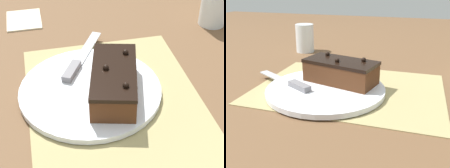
{
  "view_description": "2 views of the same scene",
  "coord_description": "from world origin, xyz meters",
  "views": [
    {
      "loc": [
        0.53,
        -0.13,
        0.49
      ],
      "look_at": [
        -0.01,
        -0.01,
        0.05
      ],
      "focal_mm": 60.0,
      "sensor_mm": 36.0,
      "label": 1
    },
    {
      "loc": [
        0.16,
        -0.6,
        0.25
      ],
      "look_at": [
        -0.01,
        -0.06,
        0.04
      ],
      "focal_mm": 42.0,
      "sensor_mm": 36.0,
      "label": 2
    }
  ],
  "objects": [
    {
      "name": "drinking_glass",
      "position": [
        -0.26,
        0.32,
        0.05
      ],
      "size": [
        0.07,
        0.07,
        0.11
      ],
      "color": "white",
      "rests_on": "ground_plane"
    },
    {
      "name": "folded_napkin",
      "position": [
        -0.39,
        -0.16,
        0.0
      ],
      "size": [
        0.11,
        0.09,
        0.01
      ],
      "primitive_type": "cube",
      "color": "beige",
      "rests_on": "ground_plane"
    },
    {
      "name": "ground_plane",
      "position": [
        0.0,
        0.0,
        0.0
      ],
      "size": [
        3.0,
        3.0,
        0.0
      ],
      "primitive_type": "plane",
      "color": "brown"
    },
    {
      "name": "cake_plate",
      "position": [
        -0.05,
        -0.04,
        0.01
      ],
      "size": [
        0.29,
        0.29,
        0.01
      ],
      "color": "white",
      "rests_on": "placemat_woven"
    },
    {
      "name": "serving_knife",
      "position": [
        -0.13,
        -0.06,
        0.02
      ],
      "size": [
        0.19,
        0.12,
        0.01
      ],
      "rotation": [
        0.0,
        0.0,
        1.07
      ],
      "color": "slate",
      "rests_on": "cake_plate"
    },
    {
      "name": "placemat_woven",
      "position": [
        0.0,
        0.0,
        0.0
      ],
      "size": [
        0.46,
        0.34,
        0.0
      ],
      "primitive_type": "cube",
      "color": "tan",
      "rests_on": "ground_plane"
    },
    {
      "name": "chocolate_cake",
      "position": [
        -0.02,
        0.0,
        0.04
      ],
      "size": [
        0.2,
        0.13,
        0.07
      ],
      "rotation": [
        0.0,
        0.0,
        -0.25
      ],
      "color": "#512D19",
      "rests_on": "cake_plate"
    }
  ]
}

